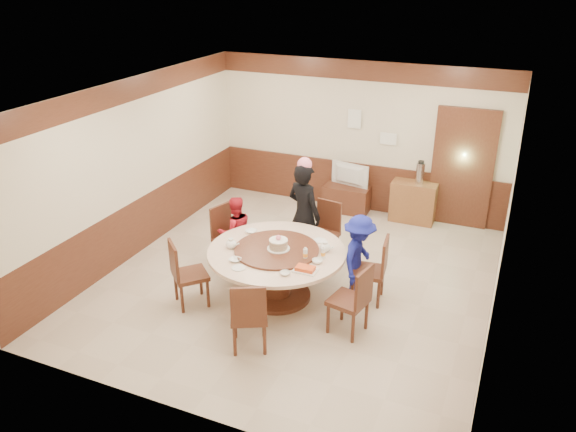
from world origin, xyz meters
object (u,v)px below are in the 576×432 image
at_px(side_cabinet, 413,202).
at_px(birthday_cake, 278,244).
at_px(person_blue, 359,257).
at_px(tv_stand, 347,199).
at_px(person_standing, 304,215).
at_px(person_red, 235,232).
at_px(banquet_table, 277,264).
at_px(shrimp_platter, 305,269).
at_px(thermos, 420,173).
at_px(television, 348,175).

bearing_deg(side_cabinet, birthday_cake, -109.72).
bearing_deg(person_blue, tv_stand, 20.67).
xyz_separation_m(person_standing, person_red, (-0.94, -0.48, -0.26)).
height_order(person_red, birthday_cake, person_red).
bearing_deg(person_blue, banquet_table, 115.54).
bearing_deg(birthday_cake, shrimp_platter, -34.63).
bearing_deg(thermos, person_standing, -120.64).
bearing_deg(shrimp_platter, person_blue, 62.01).
height_order(person_blue, shrimp_platter, person_blue).
relative_size(shrimp_platter, side_cabinet, 0.37).
distance_m(person_blue, shrimp_platter, 1.00).
relative_size(banquet_table, shrimp_platter, 6.36).
distance_m(person_standing, birthday_cake, 1.11).
height_order(person_red, thermos, person_red).
bearing_deg(person_blue, person_red, 86.56).
relative_size(person_standing, person_blue, 1.34).
distance_m(tv_stand, thermos, 1.49).
bearing_deg(shrimp_platter, television, 99.10).
bearing_deg(side_cabinet, shrimp_platter, -100.04).
relative_size(person_blue, thermos, 3.26).
xyz_separation_m(tv_stand, television, (0.00, 0.00, 0.47)).
xyz_separation_m(person_red, thermos, (2.28, 2.73, 0.37)).
xyz_separation_m(person_red, person_blue, (2.01, -0.13, 0.05)).
bearing_deg(television, person_red, 82.30).
bearing_deg(person_red, birthday_cake, 102.84).
xyz_separation_m(person_standing, tv_stand, (0.01, 2.22, -0.58)).
relative_size(tv_stand, side_cabinet, 1.06).
bearing_deg(thermos, birthday_cake, -110.77).
bearing_deg(thermos, banquet_table, -111.25).
distance_m(birthday_cake, television, 3.33).
relative_size(person_standing, shrimp_platter, 5.53).
xyz_separation_m(birthday_cake, television, (-0.05, 3.32, -0.13)).
distance_m(shrimp_platter, side_cabinet, 3.81).
relative_size(banquet_table, person_blue, 1.54).
height_order(person_blue, side_cabinet, person_blue).
relative_size(birthday_cake, side_cabinet, 0.39).
distance_m(person_red, television, 2.87).
xyz_separation_m(person_red, television, (0.95, 2.70, 0.15)).
bearing_deg(person_standing, television, -69.47).
relative_size(banquet_table, side_cabinet, 2.38).
bearing_deg(television, shrimp_platter, 110.88).
distance_m(television, thermos, 1.34).
bearing_deg(tv_stand, person_blue, -69.58).
distance_m(television, side_cabinet, 1.30).
bearing_deg(banquet_table, person_standing, 91.59).
xyz_separation_m(person_standing, birthday_cake, (0.06, -1.10, 0.02)).
bearing_deg(person_blue, side_cabinet, -3.73).
height_order(person_blue, thermos, person_blue).
bearing_deg(television, side_cabinet, -166.85).
height_order(person_red, shrimp_platter, person_red).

